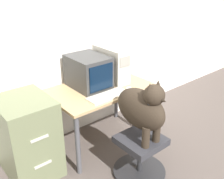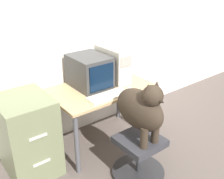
{
  "view_description": "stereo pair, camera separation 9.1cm",
  "coord_description": "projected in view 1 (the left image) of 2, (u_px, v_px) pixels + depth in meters",
  "views": [
    {
      "loc": [
        -1.65,
        -1.83,
        1.96
      ],
      "look_at": [
        -0.06,
        0.07,
        0.82
      ],
      "focal_mm": 42.0,
      "sensor_mm": 36.0,
      "label": 1
    },
    {
      "loc": [
        -1.57,
        -1.89,
        1.96
      ],
      "look_at": [
        -0.06,
        0.07,
        0.82
      ],
      "focal_mm": 42.0,
      "sensor_mm": 36.0,
      "label": 2
    }
  ],
  "objects": [
    {
      "name": "dog",
      "position": [
        142.0,
        108.0,
        2.46
      ],
      "size": [
        0.27,
        0.58,
        0.64
      ],
      "color": "#33281E",
      "rests_on": "office_chair"
    },
    {
      "name": "filing_cabinet",
      "position": [
        28.0,
        137.0,
        2.64
      ],
      "size": [
        0.49,
        0.61,
        0.85
      ],
      "color": "#6B7251",
      "rests_on": "ground_plane"
    },
    {
      "name": "wall_back",
      "position": [
        76.0,
        31.0,
        3.07
      ],
      "size": [
        8.0,
        0.05,
        2.6
      ],
      "color": "white",
      "rests_on": "ground_plane"
    },
    {
      "name": "pc_tower",
      "position": [
        111.0,
        64.0,
        3.12
      ],
      "size": [
        0.2,
        0.48,
        0.41
      ],
      "color": "beige",
      "rests_on": "desk"
    },
    {
      "name": "office_chair",
      "position": [
        140.0,
        156.0,
        2.69
      ],
      "size": [
        0.55,
        0.55,
        0.45
      ],
      "color": "#262628",
      "rests_on": "ground_plane"
    },
    {
      "name": "computer_mouse",
      "position": [
        129.0,
        88.0,
        2.95
      ],
      "size": [
        0.07,
        0.04,
        0.03
      ],
      "color": "silver",
      "rests_on": "desk"
    },
    {
      "name": "keyboard",
      "position": [
        108.0,
        96.0,
        2.78
      ],
      "size": [
        0.46,
        0.17,
        0.03
      ],
      "color": "beige",
      "rests_on": "desk"
    },
    {
      "name": "desk",
      "position": [
        100.0,
        95.0,
        3.04
      ],
      "size": [
        1.16,
        0.74,
        0.73
      ],
      "color": "tan",
      "rests_on": "ground_plane"
    },
    {
      "name": "crt_monitor",
      "position": [
        88.0,
        72.0,
        2.96
      ],
      "size": [
        0.37,
        0.48,
        0.36
      ],
      "color": "#383838",
      "rests_on": "desk"
    },
    {
      "name": "ground_plane",
      "position": [
        120.0,
        154.0,
        3.05
      ],
      "size": [
        12.0,
        12.0,
        0.0
      ],
      "primitive_type": "plane",
      "color": "#564C47"
    }
  ]
}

